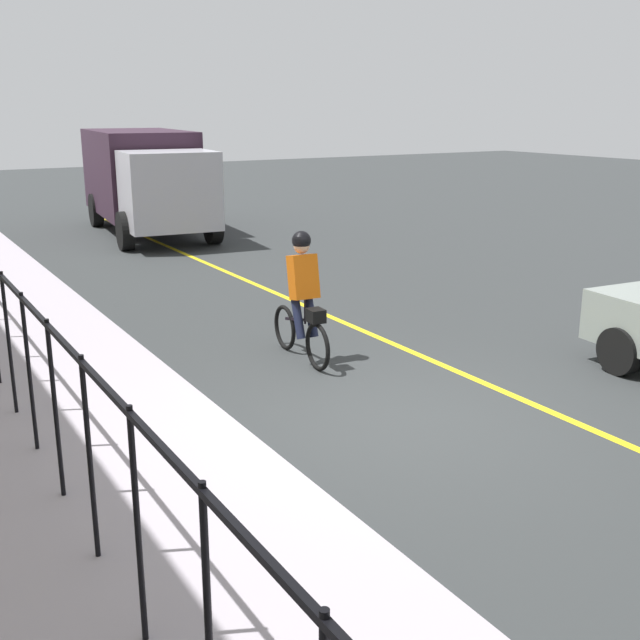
{
  "coord_description": "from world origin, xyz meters",
  "views": [
    {
      "loc": [
        -6.49,
        5.0,
        3.44
      ],
      "look_at": [
        1.03,
        0.5,
        1.0
      ],
      "focal_mm": 43.32,
      "sensor_mm": 36.0,
      "label": 1
    }
  ],
  "objects": [
    {
      "name": "ground_plane",
      "position": [
        0.0,
        0.0,
        0.0
      ],
      "size": [
        80.0,
        80.0,
        0.0
      ],
      "primitive_type": "plane",
      "color": "#303334"
    },
    {
      "name": "lane_line_centre",
      "position": [
        0.0,
        -1.6,
        0.0
      ],
      "size": [
        36.0,
        0.12,
        0.01
      ],
      "primitive_type": "cube",
      "color": "yellow",
      "rests_on": "ground"
    },
    {
      "name": "sidewalk",
      "position": [
        0.0,
        3.4,
        0.07
      ],
      "size": [
        40.0,
        3.2,
        0.15
      ],
      "primitive_type": "cube",
      "color": "#A69EA9",
      "rests_on": "ground"
    },
    {
      "name": "iron_fence",
      "position": [
        1.0,
        3.8,
        1.25
      ],
      "size": [
        17.7,
        0.04,
        1.6
      ],
      "color": "black",
      "rests_on": "sidewalk"
    },
    {
      "name": "cyclist_lead",
      "position": [
        2.42,
        -0.05,
        0.91
      ],
      "size": [
        1.71,
        0.38,
        1.83
      ],
      "rotation": [
        0.0,
        0.0,
        -0.06
      ],
      "color": "black",
      "rests_on": "ground"
    },
    {
      "name": "box_truck_background",
      "position": [
        14.47,
        -1.92,
        1.55
      ],
      "size": [
        6.92,
        3.11,
        2.78
      ],
      "rotation": [
        0.0,
        0.0,
        3.04
      ],
      "color": "#311D2D",
      "rests_on": "ground"
    }
  ]
}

